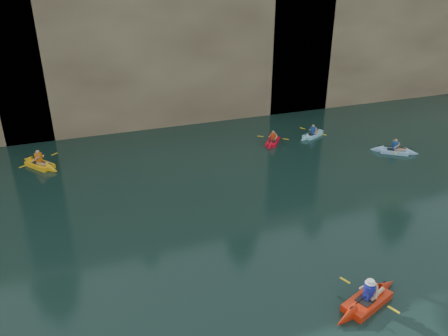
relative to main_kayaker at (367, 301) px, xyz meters
name	(u,v)px	position (x,y,z in m)	size (l,w,h in m)	color
cliff	(131,27)	(-2.99, 28.89, 5.83)	(70.00, 16.00, 12.00)	tan
cliff_slab_center	(177,43)	(-0.99, 21.49, 5.53)	(24.00, 2.40, 11.40)	#9E8360
cliff_slab_east	(404,40)	(19.01, 21.49, 4.75)	(26.00, 2.40, 9.84)	#9E8360
sea_cave_center	(97,111)	(-6.99, 20.84, 1.43)	(3.50, 1.00, 3.20)	black
sea_cave_east	(280,84)	(7.01, 20.84, 2.08)	(5.00, 1.00, 4.50)	black
main_kayaker	(367,301)	(0.00, 0.00, 0.00)	(3.51, 2.23, 1.28)	red
kayaker_ltblue_near	(394,151)	(10.00, 10.70, -0.03)	(2.78, 2.29, 1.16)	#90BDF1
kayaker_red_far	(273,141)	(3.58, 14.85, -0.04)	(2.28, 2.69, 1.06)	red
kayaker_yellow	(40,164)	(-10.87, 16.15, -0.01)	(2.51, 3.02, 1.30)	#FFB215
kayaker_ltblue_mid	(313,135)	(6.69, 15.00, -0.04)	(2.82, 1.97, 1.07)	#8FD7F0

